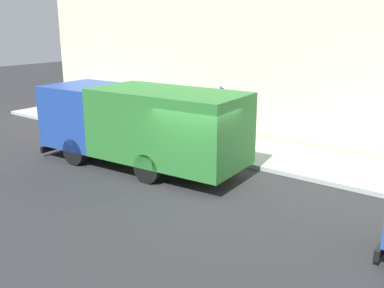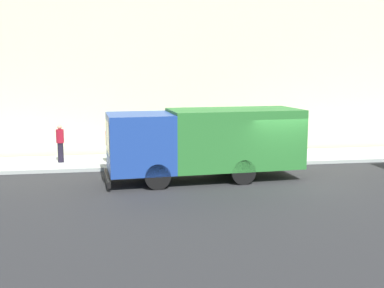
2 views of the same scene
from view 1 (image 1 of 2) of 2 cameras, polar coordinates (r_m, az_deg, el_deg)
name	(u,v)px [view 1 (image 1 of 2)]	position (r m, az deg, el deg)	size (l,w,h in m)	color
ground	(192,192)	(13.25, 0.05, -6.34)	(80.00, 80.00, 0.00)	#28282A
sidewalk	(266,154)	(16.99, 9.71, -1.24)	(3.40, 30.00, 0.15)	#A5ADA7
large_utility_truck	(140,122)	(15.20, -6.85, 2.82)	(3.10, 7.93, 2.82)	#1E4094
pedestrian_walking	(172,110)	(20.17, -2.65, 4.42)	(0.54, 0.54, 1.64)	brown
pedestrian_standing	(129,110)	(20.16, -8.22, 4.40)	(0.54, 0.54, 1.72)	#4C3154
pedestrian_third	(106,103)	(22.21, -11.22, 5.35)	(0.38, 0.38, 1.73)	black
traffic_cone_orange	(126,128)	(19.33, -8.69, 2.03)	(0.41, 0.41, 0.59)	orange
street_sign_post	(220,115)	(16.03, 3.71, 3.81)	(0.44, 0.08, 2.57)	#4C5156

